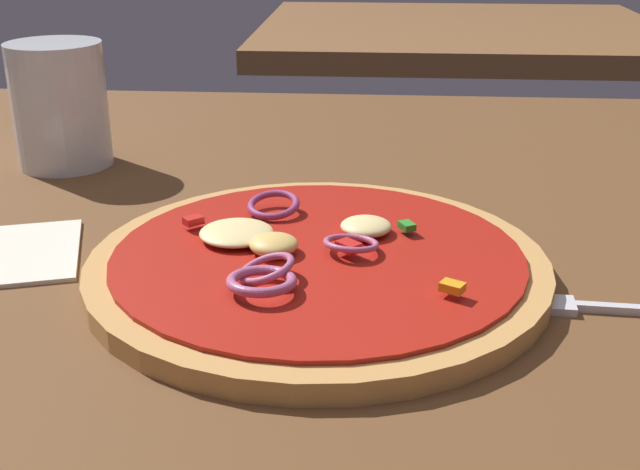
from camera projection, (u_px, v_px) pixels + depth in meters
name	position (u px, v px, depth m)	size (l,w,h in m)	color
dining_table	(281.00, 283.00, 0.55)	(1.31, 0.98, 0.04)	brown
pizza	(316.00, 263.00, 0.51)	(0.29, 0.29, 0.03)	tan
fork	(613.00, 309.00, 0.47)	(0.17, 0.02, 0.01)	silver
beer_glass	(61.00, 113.00, 0.71)	(0.08, 0.08, 0.11)	silver
background_table	(461.00, 34.00, 1.56)	(0.76, 0.66, 0.04)	brown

